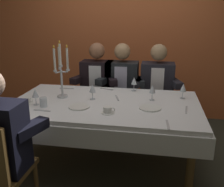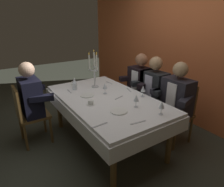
{
  "view_description": "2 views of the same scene",
  "coord_description": "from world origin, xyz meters",
  "px_view_note": "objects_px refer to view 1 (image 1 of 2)",
  "views": [
    {
      "loc": [
        0.51,
        -2.42,
        1.6
      ],
      "look_at": [
        0.05,
        0.14,
        0.79
      ],
      "focal_mm": 41.36,
      "sensor_mm": 36.0,
      "label": 1
    },
    {
      "loc": [
        2.2,
        -1.35,
        1.8
      ],
      "look_at": [
        0.02,
        0.09,
        0.79
      ],
      "focal_mm": 31.71,
      "sensor_mm": 36.0,
      "label": 2
    }
  ],
  "objects_px": {
    "water_tumbler_0": "(43,102)",
    "seated_diner_1": "(98,80)",
    "candelabra": "(61,73)",
    "seated_diner_2": "(122,81)",
    "seated_diner_3": "(157,83)",
    "dining_table": "(105,113)",
    "wine_glass_0": "(134,81)",
    "wine_glass_4": "(35,94)",
    "dinner_plate_0": "(150,108)",
    "wine_glass_3": "(152,89)",
    "wine_glass_1": "(92,89)",
    "coffee_cup_1": "(108,110)",
    "wine_glass_2": "(183,88)",
    "dinner_plate_1": "(79,107)",
    "coffee_cup_0": "(27,101)"
  },
  "relations": [
    {
      "from": "coffee_cup_0",
      "to": "seated_diner_1",
      "type": "xyz_separation_m",
      "value": [
        0.48,
        1.05,
        -0.03
      ]
    },
    {
      "from": "wine_glass_3",
      "to": "water_tumbler_0",
      "type": "distance_m",
      "value": 1.1
    },
    {
      "from": "candelabra",
      "to": "dinner_plate_0",
      "type": "height_order",
      "value": "candelabra"
    },
    {
      "from": "wine_glass_0",
      "to": "wine_glass_4",
      "type": "distance_m",
      "value": 1.11
    },
    {
      "from": "coffee_cup_0",
      "to": "dinner_plate_0",
      "type": "bearing_deg",
      "value": 2.9
    },
    {
      "from": "dinner_plate_0",
      "to": "seated_diner_1",
      "type": "xyz_separation_m",
      "value": [
        -0.74,
        0.99,
        -0.01
      ]
    },
    {
      "from": "wine_glass_2",
      "to": "water_tumbler_0",
      "type": "distance_m",
      "value": 1.43
    },
    {
      "from": "wine_glass_3",
      "to": "coffee_cup_1",
      "type": "bearing_deg",
      "value": -131.25
    },
    {
      "from": "coffee_cup_1",
      "to": "wine_glass_3",
      "type": "bearing_deg",
      "value": 48.75
    },
    {
      "from": "wine_glass_4",
      "to": "wine_glass_3",
      "type": "bearing_deg",
      "value": 17.21
    },
    {
      "from": "dining_table",
      "to": "dinner_plate_0",
      "type": "relative_size",
      "value": 9.27
    },
    {
      "from": "candelabra",
      "to": "seated_diner_3",
      "type": "height_order",
      "value": "candelabra"
    },
    {
      "from": "wine_glass_0",
      "to": "seated_diner_2",
      "type": "bearing_deg",
      "value": 114.92
    },
    {
      "from": "candelabra",
      "to": "seated_diner_2",
      "type": "xyz_separation_m",
      "value": [
        0.54,
        0.8,
        -0.28
      ]
    },
    {
      "from": "candelabra",
      "to": "coffee_cup_0",
      "type": "distance_m",
      "value": 0.45
    },
    {
      "from": "candelabra",
      "to": "coffee_cup_1",
      "type": "distance_m",
      "value": 0.72
    },
    {
      "from": "wine_glass_1",
      "to": "dinner_plate_1",
      "type": "bearing_deg",
      "value": -104.61
    },
    {
      "from": "candelabra",
      "to": "coffee_cup_0",
      "type": "bearing_deg",
      "value": -137.99
    },
    {
      "from": "seated_diner_2",
      "to": "wine_glass_0",
      "type": "bearing_deg",
      "value": -65.08
    },
    {
      "from": "wine_glass_2",
      "to": "seated_diner_2",
      "type": "relative_size",
      "value": 0.13
    },
    {
      "from": "dining_table",
      "to": "candelabra",
      "type": "height_order",
      "value": "candelabra"
    },
    {
      "from": "dinner_plate_1",
      "to": "coffee_cup_1",
      "type": "xyz_separation_m",
      "value": [
        0.3,
        -0.1,
        0.02
      ]
    },
    {
      "from": "wine_glass_4",
      "to": "seated_diner_1",
      "type": "relative_size",
      "value": 0.13
    },
    {
      "from": "dinner_plate_0",
      "to": "wine_glass_3",
      "type": "relative_size",
      "value": 1.28
    },
    {
      "from": "wine_glass_0",
      "to": "water_tumbler_0",
      "type": "xyz_separation_m",
      "value": [
        -0.81,
        -0.69,
        -0.07
      ]
    },
    {
      "from": "dining_table",
      "to": "wine_glass_0",
      "type": "distance_m",
      "value": 0.57
    },
    {
      "from": "candelabra",
      "to": "seated_diner_2",
      "type": "bearing_deg",
      "value": 56.17
    },
    {
      "from": "wine_glass_1",
      "to": "coffee_cup_1",
      "type": "height_order",
      "value": "wine_glass_1"
    },
    {
      "from": "wine_glass_2",
      "to": "water_tumbler_0",
      "type": "relative_size",
      "value": 1.75
    },
    {
      "from": "dining_table",
      "to": "wine_glass_0",
      "type": "height_order",
      "value": "wine_glass_0"
    },
    {
      "from": "seated_diner_1",
      "to": "seated_diner_3",
      "type": "xyz_separation_m",
      "value": [
        0.8,
        0.0,
        0.0
      ]
    },
    {
      "from": "wine_glass_1",
      "to": "seated_diner_3",
      "type": "bearing_deg",
      "value": 50.87
    },
    {
      "from": "water_tumbler_0",
      "to": "seated_diner_1",
      "type": "bearing_deg",
      "value": 76.26
    },
    {
      "from": "dining_table",
      "to": "wine_glass_1",
      "type": "distance_m",
      "value": 0.28
    },
    {
      "from": "wine_glass_1",
      "to": "wine_glass_3",
      "type": "height_order",
      "value": "same"
    },
    {
      "from": "wine_glass_3",
      "to": "seated_diner_2",
      "type": "distance_m",
      "value": 0.85
    },
    {
      "from": "dinner_plate_0",
      "to": "wine_glass_3",
      "type": "xyz_separation_m",
      "value": [
        0.01,
        0.26,
        0.11
      ]
    },
    {
      "from": "candelabra",
      "to": "water_tumbler_0",
      "type": "height_order",
      "value": "candelabra"
    },
    {
      "from": "dinner_plate_1",
      "to": "wine_glass_0",
      "type": "relative_size",
      "value": 1.23
    },
    {
      "from": "dinner_plate_0",
      "to": "coffee_cup_0",
      "type": "bearing_deg",
      "value": -177.1
    },
    {
      "from": "wine_glass_3",
      "to": "coffee_cup_1",
      "type": "height_order",
      "value": "wine_glass_3"
    },
    {
      "from": "candelabra",
      "to": "water_tumbler_0",
      "type": "distance_m",
      "value": 0.4
    },
    {
      "from": "water_tumbler_0",
      "to": "seated_diner_1",
      "type": "distance_m",
      "value": 1.15
    },
    {
      "from": "wine_glass_4",
      "to": "seated_diner_1",
      "type": "xyz_separation_m",
      "value": [
        0.37,
        1.08,
        -0.12
      ]
    },
    {
      "from": "wine_glass_3",
      "to": "coffee_cup_1",
      "type": "distance_m",
      "value": 0.59
    },
    {
      "from": "dining_table",
      "to": "coffee_cup_1",
      "type": "relative_size",
      "value": 14.7
    },
    {
      "from": "wine_glass_4",
      "to": "wine_glass_0",
      "type": "bearing_deg",
      "value": 35.92
    },
    {
      "from": "water_tumbler_0",
      "to": "seated_diner_2",
      "type": "xyz_separation_m",
      "value": [
        0.61,
        1.12,
        -0.05
      ]
    },
    {
      "from": "candelabra",
      "to": "coffee_cup_0",
      "type": "relative_size",
      "value": 4.56
    },
    {
      "from": "candelabra",
      "to": "water_tumbler_0",
      "type": "xyz_separation_m",
      "value": [
        -0.07,
        -0.32,
        -0.22
      ]
    }
  ]
}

